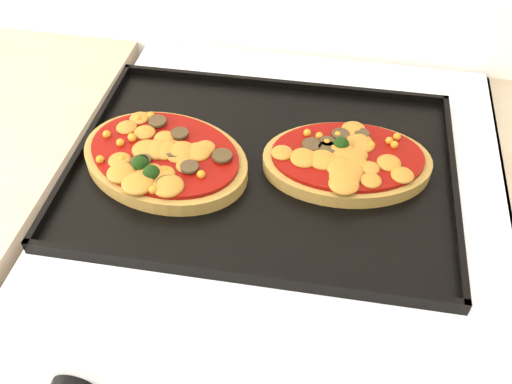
% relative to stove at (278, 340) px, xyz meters
% --- Properties ---
extents(stove, '(0.60, 0.60, 0.91)m').
position_rel_stove_xyz_m(stove, '(0.00, 0.00, 0.00)').
color(stove, white).
rests_on(stove, floor).
extents(baking_tray, '(0.52, 0.39, 0.02)m').
position_rel_stove_xyz_m(baking_tray, '(-0.03, -0.01, 0.47)').
color(baking_tray, black).
rests_on(baking_tray, stove).
extents(pizza_left, '(0.27, 0.23, 0.03)m').
position_rel_stove_xyz_m(pizza_left, '(-0.16, -0.03, 0.48)').
color(pizza_left, '#A9803A').
rests_on(pizza_left, baking_tray).
extents(pizza_right, '(0.24, 0.18, 0.03)m').
position_rel_stove_xyz_m(pizza_right, '(0.08, 0.01, 0.48)').
color(pizza_right, '#A9803A').
rests_on(pizza_right, baking_tray).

